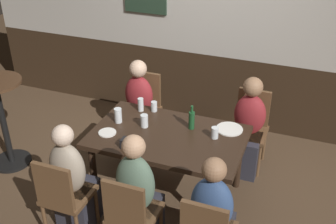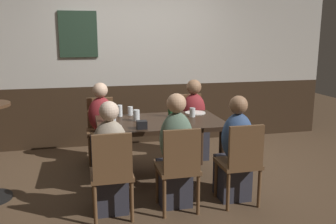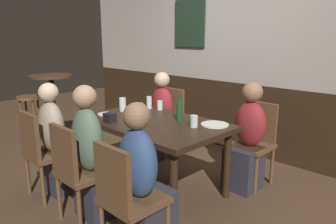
{
  "view_description": "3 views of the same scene",
  "coord_description": "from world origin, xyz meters",
  "px_view_note": "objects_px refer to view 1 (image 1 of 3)",
  "views": [
    {
      "loc": [
        1.21,
        -3.18,
        2.95
      ],
      "look_at": [
        0.03,
        -0.09,
        1.05
      ],
      "focal_mm": 44.77,
      "sensor_mm": 36.0,
      "label": 1
    },
    {
      "loc": [
        -0.9,
        -4.18,
        1.75
      ],
      "look_at": [
        0.11,
        0.05,
        0.83
      ],
      "focal_mm": 39.46,
      "sensor_mm": 36.0,
      "label": 2
    },
    {
      "loc": [
        2.27,
        -2.11,
        1.58
      ],
      "look_at": [
        0.07,
        0.14,
        0.82
      ],
      "focal_mm": 34.2,
      "sensor_mm": 36.0,
      "label": 3
    }
  ],
  "objects_px": {
    "chair_mid_near": "(131,213)",
    "chair_left_near": "(63,195)",
    "person_right_far": "(247,133)",
    "pint_glass_pale": "(118,116)",
    "person_left_near": "(73,185)",
    "beer_bottle_green": "(192,120)",
    "chair_right_far": "(250,124)",
    "chair_left_far": "(143,105)",
    "side_bar_table": "(2,117)",
    "person_left_far": "(138,112)",
    "plate_white_large": "(229,129)",
    "tumbler_water": "(215,133)",
    "person_mid_near": "(139,200)",
    "tumbler_short": "(144,121)",
    "beer_glass_tall": "(154,107)",
    "person_right_near": "(212,222)",
    "dining_table": "(168,142)",
    "plate_white_small": "(107,133)",
    "condiment_caddy": "(127,143)",
    "beer_glass_half": "(141,105)"
  },
  "relations": [
    {
      "from": "beer_glass_half",
      "to": "plate_white_small",
      "type": "height_order",
      "value": "beer_glass_half"
    },
    {
      "from": "dining_table",
      "to": "plate_white_small",
      "type": "relative_size",
      "value": 8.53
    },
    {
      "from": "beer_glass_half",
      "to": "dining_table",
      "type": "bearing_deg",
      "value": -37.81
    },
    {
      "from": "beer_glass_tall",
      "to": "condiment_caddy",
      "type": "distance_m",
      "value": 0.72
    },
    {
      "from": "beer_glass_half",
      "to": "beer_glass_tall",
      "type": "xyz_separation_m",
      "value": [
        0.14,
        0.04,
        -0.02
      ]
    },
    {
      "from": "side_bar_table",
      "to": "person_left_far",
      "type": "bearing_deg",
      "value": 34.02
    },
    {
      "from": "dining_table",
      "to": "tumbler_short",
      "type": "bearing_deg",
      "value": 167.98
    },
    {
      "from": "pint_glass_pale",
      "to": "side_bar_table",
      "type": "relative_size",
      "value": 0.15
    },
    {
      "from": "person_left_near",
      "to": "beer_bottle_green",
      "type": "relative_size",
      "value": 4.48
    },
    {
      "from": "beer_bottle_green",
      "to": "person_left_near",
      "type": "bearing_deg",
      "value": -132.4
    },
    {
      "from": "chair_left_far",
      "to": "tumbler_short",
      "type": "bearing_deg",
      "value": -65.18
    },
    {
      "from": "person_left_far",
      "to": "chair_right_far",
      "type": "bearing_deg",
      "value": 7.12
    },
    {
      "from": "plate_white_large",
      "to": "person_left_far",
      "type": "bearing_deg",
      "value": 160.99
    },
    {
      "from": "chair_left_far",
      "to": "person_right_far",
      "type": "relative_size",
      "value": 0.78
    },
    {
      "from": "person_right_near",
      "to": "side_bar_table",
      "type": "relative_size",
      "value": 1.09
    },
    {
      "from": "chair_left_near",
      "to": "beer_glass_tall",
      "type": "bearing_deg",
      "value": 74.53
    },
    {
      "from": "chair_mid_near",
      "to": "chair_left_near",
      "type": "bearing_deg",
      "value": 180.0
    },
    {
      "from": "person_left_far",
      "to": "tumbler_short",
      "type": "bearing_deg",
      "value": -59.97
    },
    {
      "from": "chair_right_far",
      "to": "person_left_far",
      "type": "distance_m",
      "value": 1.32
    },
    {
      "from": "chair_left_near",
      "to": "beer_glass_half",
      "type": "height_order",
      "value": "beer_glass_half"
    },
    {
      "from": "person_left_near",
      "to": "tumbler_short",
      "type": "height_order",
      "value": "person_left_near"
    },
    {
      "from": "beer_bottle_green",
      "to": "side_bar_table",
      "type": "bearing_deg",
      "value": -171.14
    },
    {
      "from": "person_left_near",
      "to": "beer_glass_tall",
      "type": "xyz_separation_m",
      "value": [
        0.35,
        1.1,
        0.31
      ]
    },
    {
      "from": "person_left_near",
      "to": "person_right_far",
      "type": "height_order",
      "value": "person_left_near"
    },
    {
      "from": "chair_right_far",
      "to": "chair_left_far",
      "type": "bearing_deg",
      "value": 180.0
    },
    {
      "from": "beer_bottle_green",
      "to": "chair_left_far",
      "type": "bearing_deg",
      "value": 140.45
    },
    {
      "from": "beer_bottle_green",
      "to": "plate_white_large",
      "type": "relative_size",
      "value": 0.95
    },
    {
      "from": "tumbler_water",
      "to": "beer_bottle_green",
      "type": "bearing_deg",
      "value": 162.53
    },
    {
      "from": "chair_left_near",
      "to": "person_mid_near",
      "type": "height_order",
      "value": "person_mid_near"
    },
    {
      "from": "tumbler_water",
      "to": "plate_white_large",
      "type": "relative_size",
      "value": 0.42
    },
    {
      "from": "beer_glass_tall",
      "to": "person_left_far",
      "type": "bearing_deg",
      "value": 136.71
    },
    {
      "from": "person_left_far",
      "to": "side_bar_table",
      "type": "xyz_separation_m",
      "value": [
        -1.25,
        -0.84,
        0.14
      ]
    },
    {
      "from": "chair_left_near",
      "to": "chair_mid_near",
      "type": "bearing_deg",
      "value": 0.0
    },
    {
      "from": "person_mid_near",
      "to": "tumbler_short",
      "type": "height_order",
      "value": "person_mid_near"
    },
    {
      "from": "person_left_far",
      "to": "plate_white_large",
      "type": "xyz_separation_m",
      "value": [
        1.19,
        -0.41,
        0.27
      ]
    },
    {
      "from": "pint_glass_pale",
      "to": "plate_white_small",
      "type": "height_order",
      "value": "pint_glass_pale"
    },
    {
      "from": "beer_glass_half",
      "to": "beer_glass_tall",
      "type": "relative_size",
      "value": 1.32
    },
    {
      "from": "dining_table",
      "to": "person_right_far",
      "type": "xyz_separation_m",
      "value": [
        0.65,
        0.71,
        -0.18
      ]
    },
    {
      "from": "person_left_far",
      "to": "plate_white_large",
      "type": "height_order",
      "value": "person_left_far"
    },
    {
      "from": "person_left_near",
      "to": "condiment_caddy",
      "type": "xyz_separation_m",
      "value": [
        0.38,
        0.38,
        0.31
      ]
    },
    {
      "from": "person_left_near",
      "to": "person_right_near",
      "type": "xyz_separation_m",
      "value": [
        1.31,
        -0.0,
        0.0
      ]
    },
    {
      "from": "dining_table",
      "to": "side_bar_table",
      "type": "relative_size",
      "value": 1.41
    },
    {
      "from": "person_left_near",
      "to": "beer_bottle_green",
      "type": "height_order",
      "value": "person_left_near"
    },
    {
      "from": "person_right_far",
      "to": "pint_glass_pale",
      "type": "distance_m",
      "value": 1.42
    },
    {
      "from": "person_right_far",
      "to": "tumbler_short",
      "type": "relative_size",
      "value": 8.52
    },
    {
      "from": "person_right_near",
      "to": "side_bar_table",
      "type": "xyz_separation_m",
      "value": [
        -2.56,
        0.58,
        0.14
      ]
    },
    {
      "from": "dining_table",
      "to": "chair_left_far",
      "type": "relative_size",
      "value": 1.69
    },
    {
      "from": "person_right_far",
      "to": "person_left_far",
      "type": "height_order",
      "value": "person_right_far"
    },
    {
      "from": "chair_right_far",
      "to": "side_bar_table",
      "type": "bearing_deg",
      "value": -158.5
    },
    {
      "from": "person_mid_near",
      "to": "chair_mid_near",
      "type": "bearing_deg",
      "value": -90.0
    }
  ]
}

